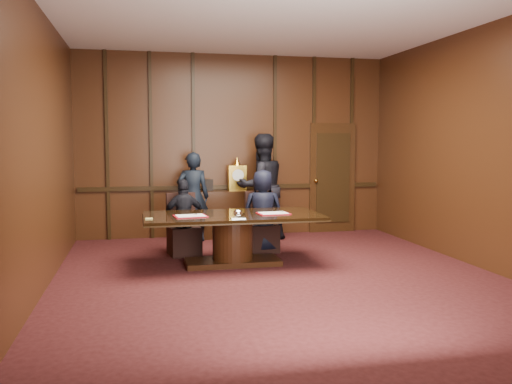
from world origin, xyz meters
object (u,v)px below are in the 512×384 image
Objects in this scene: sideboard at (237,212)px; signatory_left at (184,218)px; signatory_right at (263,211)px; witness_right at (261,187)px; witness_left at (193,197)px; conference_table at (233,231)px.

sideboard is 1.29× the size of signatory_left.
signatory_right reaches higher than signatory_left.
signatory_left is 1.30m from signatory_right.
sideboard reaches higher than signatory_right.
signatory_right is at bearing 64.40° from witness_right.
witness_right is at bearing -150.20° from signatory_left.
witness_left is 0.83× the size of witness_right.
sideboard is at bearing -54.56° from witness_right.
signatory_right is (1.30, 0.00, 0.07)m from signatory_left.
signatory_right is at bearing 172.76° from signatory_left.
witness_left reaches higher than signatory_left.
sideboard is at bearing -75.00° from signatory_right.
signatory_right is (0.65, 0.80, 0.18)m from conference_table.
witness_right is (0.40, -0.34, 0.50)m from sideboard.
witness_left reaches higher than signatory_right.
witness_right reaches higher than witness_left.
witness_right reaches higher than conference_table.
conference_table is at bearing -102.01° from sideboard.
signatory_right is (0.16, -1.50, 0.20)m from sideboard.
witness_left reaches higher than sideboard.
sideboard is 0.73m from witness_right.
signatory_left is 0.90× the size of signatory_right.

